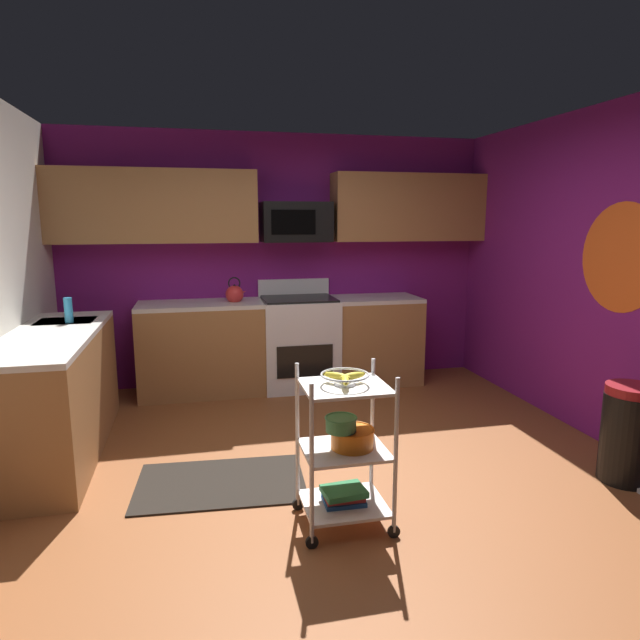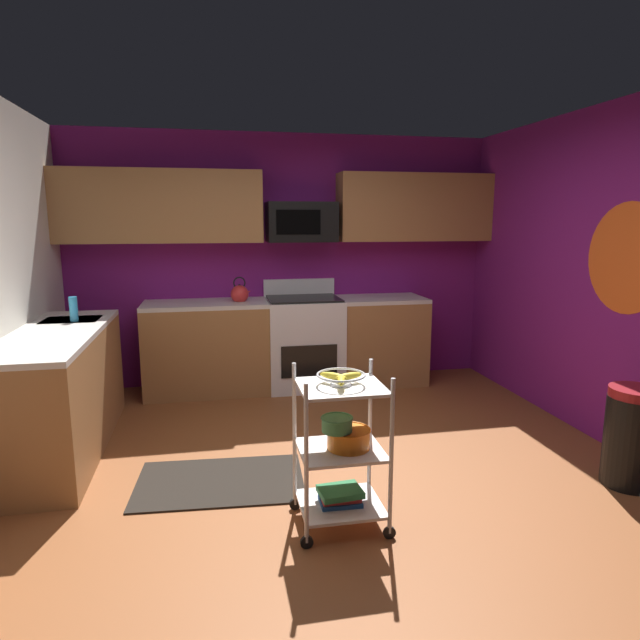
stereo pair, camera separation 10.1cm
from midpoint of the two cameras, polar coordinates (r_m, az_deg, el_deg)
name	(u,v)px [view 2 (the right image)]	position (r m, az deg, el deg)	size (l,w,h in m)	color
floor	(332,480)	(3.89, 2.07, -16.30)	(4.40, 4.80, 0.04)	brown
wall_back	(283,260)	(5.88, -3.33, 6.23)	(4.52, 0.06, 2.60)	#751970
wall_right	(638,280)	(4.57, 30.63, 3.58)	(0.06, 4.80, 2.60)	#751970
wall_flower_decal	(626,258)	(4.60, 29.76, 5.58)	(0.82, 0.82, 0.00)	#E5591E
counter_run	(213,359)	(5.14, -10.45, -4.01)	(3.64, 2.50, 0.92)	#9E6B3D
oven_range	(304,341)	(5.71, -1.20, -2.24)	(0.76, 0.65, 1.10)	white
upper_cabinets	(282,207)	(5.67, -3.47, 11.63)	(4.40, 0.33, 0.70)	#9E6B3D
microwave	(301,222)	(5.67, -1.44, 10.13)	(0.70, 0.39, 0.40)	black
rolling_cart	(341,450)	(3.18, 3.07, -13.29)	(0.53, 0.43, 0.91)	silver
fruit_bowl	(341,377)	(3.03, 3.15, -5.94)	(0.27, 0.27, 0.07)	silver
mixing_bowl_large	(349,438)	(3.16, 3.91, -12.11)	(0.25, 0.25, 0.11)	orange
mixing_bowl_small	(337,423)	(3.09, 2.72, -10.68)	(0.18, 0.18, 0.08)	#387F4C
book_stack	(340,496)	(3.30, 3.02, -17.74)	(0.26, 0.20, 0.09)	#1E4C8C
kettle	(240,294)	(5.54, -7.82, 2.73)	(0.21, 0.18, 0.26)	red
dish_soap_bottle	(74,309)	(4.80, -23.67, 1.04)	(0.06, 0.06, 0.20)	#2D8CBF
trash_can	(632,437)	(4.22, 30.25, -10.46)	(0.34, 0.42, 0.66)	black
floor_rug	(220,481)	(3.87, -9.55, -16.19)	(1.10, 0.70, 0.01)	black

